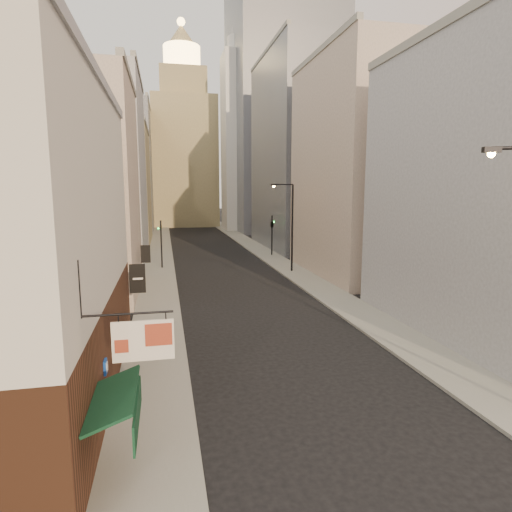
{
  "coord_description": "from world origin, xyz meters",
  "views": [
    {
      "loc": [
        -5.85,
        -8.14,
        8.07
      ],
      "look_at": [
        -0.36,
        17.52,
        4.0
      ],
      "focal_mm": 30.0,
      "sensor_mm": 36.0,
      "label": 1
    }
  ],
  "objects": [
    {
      "name": "near_building_left",
      "position": [
        -10.99,
        9.0,
        6.02
      ],
      "size": [
        8.3,
        23.04,
        12.3
      ],
      "color": "#532F1D",
      "rests_on": "ground"
    },
    {
      "name": "sidewalk_right",
      "position": [
        6.5,
        55.0,
        0.07
      ],
      "size": [
        3.0,
        140.0,
        0.15
      ],
      "primitive_type": "cube",
      "color": "gray",
      "rests_on": "ground"
    },
    {
      "name": "traffic_light_right",
      "position": [
        6.97,
        42.41,
        3.88
      ],
      "size": [
        0.74,
        0.74,
        5.0
      ],
      "rotation": [
        0.0,
        0.0,
        3.38
      ],
      "color": "black",
      "rests_on": "ground"
    },
    {
      "name": "sidewalk_left",
      "position": [
        -6.5,
        55.0,
        0.07
      ],
      "size": [
        3.0,
        140.0,
        0.15
      ],
      "primitive_type": "cube",
      "color": "gray",
      "rests_on": "ground"
    },
    {
      "name": "highrise",
      "position": [
        18.0,
        78.0,
        25.66
      ],
      "size": [
        21.0,
        23.0,
        51.2
      ],
      "color": "gray",
      "rests_on": "ground"
    },
    {
      "name": "right_bldg_grey",
      "position": [
        12.0,
        12.0,
        8.0
      ],
      "size": [
        8.0,
        16.0,
        16.0
      ],
      "primitive_type": "cube",
      "color": "gray",
      "rests_on": "ground"
    },
    {
      "name": "white_tower",
      "position": [
        10.0,
        78.0,
        18.61
      ],
      "size": [
        8.0,
        8.0,
        41.5
      ],
      "color": "silver",
      "rests_on": "ground"
    },
    {
      "name": "left_bldg_grey",
      "position": [
        -12.0,
        42.0,
        10.0
      ],
      "size": [
        8.0,
        16.0,
        20.0
      ],
      "primitive_type": "cube",
      "color": "gray",
      "rests_on": "ground"
    },
    {
      "name": "left_bldg_beige",
      "position": [
        -12.0,
        26.0,
        8.0
      ],
      "size": [
        8.0,
        12.0,
        16.0
      ],
      "primitive_type": "cube",
      "color": "gray",
      "rests_on": "ground"
    },
    {
      "name": "traffic_light_left",
      "position": [
        -6.25,
        36.32,
        3.67
      ],
      "size": [
        0.59,
        0.51,
        5.0
      ],
      "rotation": [
        0.0,
        0.0,
        3.29
      ],
      "color": "black",
      "rests_on": "ground"
    },
    {
      "name": "right_bldg_beige",
      "position": [
        12.0,
        30.0,
        10.0
      ],
      "size": [
        8.0,
        16.0,
        20.0
      ],
      "primitive_type": "cube",
      "color": "gray",
      "rests_on": "ground"
    },
    {
      "name": "streetlamp_mid",
      "position": [
        6.09,
        31.75,
        4.93
      ],
      "size": [
        2.27,
        0.31,
        8.63
      ],
      "rotation": [
        0.0,
        0.0,
        0.05
      ],
      "color": "black",
      "rests_on": "ground"
    },
    {
      "name": "left_bldg_wingrid",
      "position": [
        -12.0,
        80.0,
        12.0
      ],
      "size": [
        8.0,
        20.0,
        24.0
      ],
      "primitive_type": "cube",
      "color": "gray",
      "rests_on": "ground"
    },
    {
      "name": "clock_tower",
      "position": [
        -1.0,
        92.0,
        17.63
      ],
      "size": [
        14.0,
        14.0,
        44.9
      ],
      "color": "#8B7C55",
      "rests_on": "ground"
    },
    {
      "name": "right_bldg_wingrid",
      "position": [
        12.0,
        50.0,
        13.0
      ],
      "size": [
        8.0,
        20.0,
        26.0
      ],
      "primitive_type": "cube",
      "color": "gray",
      "rests_on": "ground"
    },
    {
      "name": "left_bldg_tan",
      "position": [
        -12.0,
        60.0,
        8.5
      ],
      "size": [
        8.0,
        18.0,
        17.0
      ],
      "primitive_type": "cube",
      "color": "#8B7C55",
      "rests_on": "ground"
    }
  ]
}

